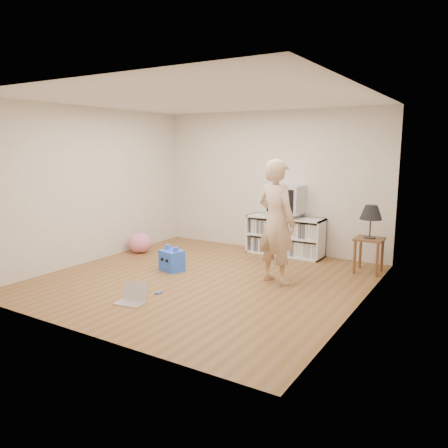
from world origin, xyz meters
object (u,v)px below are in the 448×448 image
plush_pink (140,243)px  side_table (369,246)px  media_unit (285,236)px  person (276,222)px  dvd_deck (286,215)px  plush_blue (172,260)px  table_lamp (371,213)px  laptop (133,297)px  crt_tv (286,199)px

plush_pink → side_table: bearing=12.7°
media_unit → person: person is taller
dvd_deck → plush_blue: 2.28m
table_lamp → plush_pink: (-3.94, -0.89, -0.76)m
person → table_lamp: bearing=-112.1°
media_unit → plush_pink: (-2.37, -1.27, -0.17)m
person → plush_pink: size_ratio=4.11×
laptop → media_unit: bearing=70.7°
person → plush_pink: person is taller
table_lamp → laptop: bearing=-127.3°
media_unit → laptop: bearing=-101.2°
laptop → table_lamp: bearing=44.5°
laptop → person: bearing=46.7°
crt_tv → plush_blue: (-1.11, -1.90, -0.85)m
table_lamp → person: bearing=-130.2°
plush_blue → plush_pink: 1.41m
laptop → plush_pink: size_ratio=0.91×
crt_tv → plush_pink: (-2.37, -1.25, -0.84)m
media_unit → plush_blue: media_unit is taller
media_unit → plush_pink: media_unit is taller
dvd_deck → table_lamp: table_lamp is taller
crt_tv → laptop: bearing=-101.2°
crt_tv → plush_blue: crt_tv is taller
person → plush_blue: (-1.66, -0.31, -0.72)m
dvd_deck → person: person is taller
table_lamp → person: size_ratio=0.29×
media_unit → crt_tv: bearing=-90.0°
media_unit → crt_tv: crt_tv is taller
dvd_deck → plush_blue: dvd_deck is taller
media_unit → person: size_ratio=0.78×
crt_tv → laptop: 3.48m
table_lamp → person: (-1.03, -1.22, -0.05)m
side_table → person: bearing=-130.2°
table_lamp → person: 1.60m
person → laptop: 2.23m
media_unit → plush_pink: 2.69m
media_unit → laptop: media_unit is taller
dvd_deck → laptop: size_ratio=1.13×
media_unit → plush_blue: 2.22m
table_lamp → crt_tv: bearing=166.9°
plush_blue → crt_tv: bearing=74.8°
side_table → plush_pink: size_ratio=1.27×
crt_tv → laptop: crt_tv is taller
side_table → laptop: bearing=-127.3°
media_unit → dvd_deck: size_ratio=3.11×
laptop → crt_tv: bearing=70.6°
media_unit → table_lamp: 1.73m
crt_tv → media_unit: bearing=90.0°
media_unit → plush_blue: (-1.11, -1.92, -0.18)m
crt_tv → side_table: size_ratio=1.09×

